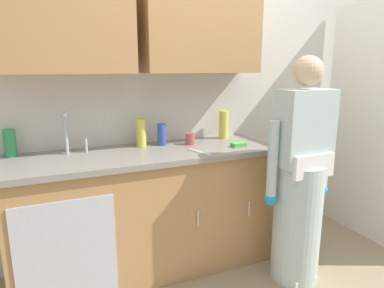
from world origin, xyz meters
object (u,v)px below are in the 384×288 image
Objects in this scene: bottle_dish_liquid at (141,133)px; cup_by_sink at (190,139)px; person_at_sink at (299,190)px; bottle_cleaner_spray at (224,125)px; sink at (75,160)px; bottle_water_tall at (10,143)px; bottle_soap at (162,135)px; knife_on_counter at (199,152)px; sponge at (239,145)px.

cup_by_sink is at bearing -12.09° from bottle_dish_liquid.
bottle_cleaner_spray is at bearing 105.74° from person_at_sink.
sink is 1.26m from bottle_cleaner_spray.
bottle_water_tall is 1.07m from bottle_soap.
bottle_soap is 0.38m from knife_on_counter.
cup_by_sink is 0.83× the size of sponge.
knife_on_counter is (0.17, -0.33, -0.08)m from bottle_soap.
sink is 1.21m from sponge.
bottle_water_tall reaches higher than knife_on_counter.
sink is 0.31× the size of person_at_sink.
sink is at bearing -174.76° from cup_by_sink.
bottle_dish_liquid is at bearing -3.35° from bottle_water_tall.
sponge is (-0.25, 0.43, 0.26)m from person_at_sink.
bottle_cleaner_spray is at bearing 4.16° from bottle_soap.
bottle_water_tall is 0.89× the size of bottle_dish_liquid.
sponge is at bearing -28.00° from bottle_soap.
bottle_cleaner_spray is 0.38m from cup_by_sink.
cup_by_sink is 0.38× the size of knife_on_counter.
person_at_sink is 9.55× the size of bottle_soap.
bottle_dish_liquid is 0.76m from sponge.
sponge is at bearing 120.84° from person_at_sink.
bottle_dish_liquid is at bearing 26.85° from knife_on_counter.
bottle_dish_liquid reaches higher than cup_by_sink.
bottle_cleaner_spray is at bearing -0.99° from bottle_water_tall.
bottle_soap reaches higher than knife_on_counter.
sink is 2.95× the size of bottle_soap.
sink is at bearing 173.42° from sponge.
bottle_cleaner_spray reaches higher than cup_by_sink.
bottle_cleaner_spray is 2.61× the size of cup_by_sink.
person_at_sink is 0.91m from cup_by_sink.
person_at_sink is 1.24m from bottle_dish_liquid.
sink is at bearing 60.61° from knife_on_counter.
bottle_dish_liquid is (-0.16, 0.02, 0.02)m from bottle_soap.
bottle_dish_liquid is (-0.74, -0.02, -0.01)m from bottle_cleaner_spray.
bottle_soap is 0.16m from bottle_dish_liquid.
sponge is (0.69, -0.30, -0.09)m from bottle_dish_liquid.
bottle_cleaner_spray is 0.34m from sponge.
bottle_dish_liquid is (-0.95, 0.73, 0.36)m from person_at_sink.
cup_by_sink is at bearing -16.42° from bottle_soap.
bottle_cleaner_spray reaches higher than bottle_dish_liquid.
bottle_water_tall reaches higher than cup_by_sink.
bottle_soap is at bearing 12.23° from sink.
bottle_water_tall is 1.13× the size of bottle_soap.
bottle_dish_liquid reaches higher than sponge.
bottle_soap is (-0.79, 0.71, 0.33)m from person_at_sink.
cup_by_sink is at bearing 5.24° from sink.
person_at_sink is 0.76m from knife_on_counter.
knife_on_counter is 2.18× the size of sponge.
sponge is (1.20, -0.14, 0.03)m from sink.
bottle_cleaner_spray is at bearing 82.54° from sponge.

